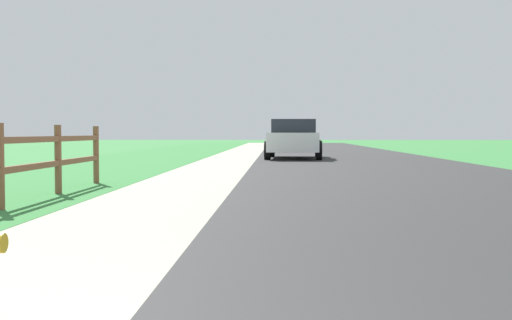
{
  "coord_description": "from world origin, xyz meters",
  "views": [
    {
      "loc": [
        0.78,
        -1.48,
        0.99
      ],
      "look_at": [
        0.48,
        7.34,
        0.62
      ],
      "focal_mm": 45.21,
      "sensor_mm": 36.0,
      "label": 1
    }
  ],
  "objects": [
    {
      "name": "road_asphalt",
      "position": [
        3.5,
        27.0,
        0.0
      ],
      "size": [
        7.0,
        66.0,
        0.01
      ],
      "primitive_type": "cube",
      "color": "#2C2C2C",
      "rests_on": "ground"
    },
    {
      "name": "parked_car_silver",
      "position": [
        1.5,
        34.24,
        0.74
      ],
      "size": [
        2.31,
        4.37,
        1.5
      ],
      "color": "#B7BABF",
      "rests_on": "ground"
    },
    {
      "name": "grass_verge",
      "position": [
        -4.5,
        27.0,
        0.01
      ],
      "size": [
        5.0,
        66.0,
        0.0
      ],
      "primitive_type": "cube",
      "color": "#367E3B",
      "rests_on": "ground"
    },
    {
      "name": "curb_concrete",
      "position": [
        -3.0,
        27.0,
        0.0
      ],
      "size": [
        6.0,
        66.0,
        0.01
      ],
      "primitive_type": "cube",
      "color": "#A6A68E",
      "rests_on": "ground"
    },
    {
      "name": "parked_suv_white",
      "position": [
        1.41,
        23.25,
        0.76
      ],
      "size": [
        2.25,
        4.55,
        1.49
      ],
      "color": "white",
      "rests_on": "ground"
    },
    {
      "name": "ground_plane",
      "position": [
        0.0,
        25.0,
        0.0
      ],
      "size": [
        120.0,
        120.0,
        0.0
      ],
      "primitive_type": "plane",
      "color": "#367E3B"
    }
  ]
}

